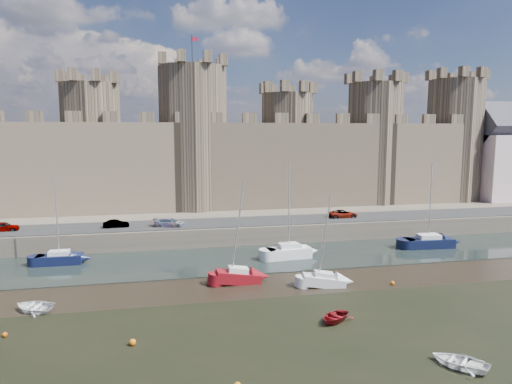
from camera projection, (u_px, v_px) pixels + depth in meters
ground at (219, 364)px, 29.72m from camera, size 160.00×160.00×0.00m
water_channel at (193, 262)px, 53.01m from camera, size 160.00×12.00×0.08m
quay at (180, 204)px, 87.80m from camera, size 160.00×60.00×2.50m
road at (188, 224)px, 62.39m from camera, size 160.00×7.00×0.10m
castle at (178, 153)px, 74.66m from camera, size 108.50×11.00×29.00m
car_0 at (3, 227)px, 57.76m from camera, size 3.79×1.70×1.26m
car_1 at (116, 224)px, 59.93m from camera, size 3.42×1.51×1.09m
car_2 at (170, 223)px, 60.52m from camera, size 4.44×2.69×1.20m
car_3 at (343, 214)px, 66.99m from camera, size 4.29×2.01×1.19m
sailboat_1 at (59, 258)px, 51.93m from camera, size 4.98×2.01×9.93m
sailboat_2 at (289, 251)px, 54.45m from camera, size 5.45×2.53×11.41m
sailboat_3 at (428, 242)px, 59.48m from camera, size 6.45×2.87×11.04m
sailboat_4 at (238, 276)px, 45.61m from camera, size 4.47×1.77×10.41m
sailboat_5 at (324, 280)px, 44.72m from camera, size 4.35×2.21×8.98m
dinghy_2 at (460, 362)px, 29.34m from camera, size 4.15×4.33×0.73m
dinghy_4 at (335, 317)px, 36.39m from camera, size 4.01×3.93×0.68m
dinghy_6 at (34, 307)px, 38.45m from camera, size 4.22×3.85×0.71m
buoy_0 at (132, 342)px, 32.31m from camera, size 0.49×0.49×0.49m
buoy_1 at (5, 335)px, 33.64m from camera, size 0.38×0.38×0.38m
buoy_3 at (392, 283)px, 45.15m from camera, size 0.40×0.40×0.40m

